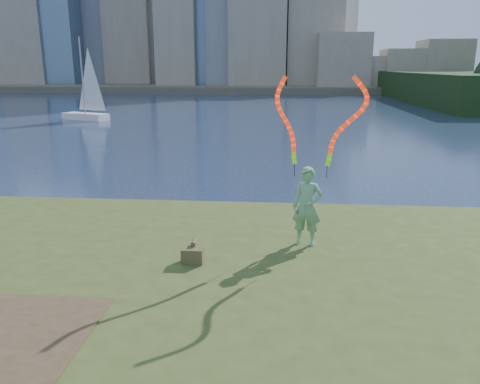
{
  "coord_description": "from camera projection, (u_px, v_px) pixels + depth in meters",
  "views": [
    {
      "loc": [
        2.32,
        -9.23,
        4.93
      ],
      "look_at": [
        1.48,
        1.0,
        2.15
      ],
      "focal_mm": 35.0,
      "sensor_mm": 36.0,
      "label": 1
    }
  ],
  "objects": [
    {
      "name": "woman_with_ribbons",
      "position": [
        308.0,
        188.0,
        10.84
      ],
      "size": [
        2.11,
        0.65,
        4.23
      ],
      "rotation": [
        0.0,
        0.0,
        -0.21
      ],
      "color": "#187E26",
      "rests_on": "grassy_knoll"
    },
    {
      "name": "far_shore",
      "position": [
        269.0,
        86.0,
        101.58
      ],
      "size": [
        320.0,
        40.0,
        1.2
      ],
      "primitive_type": "cube",
      "color": "#504B3B",
      "rests_on": "ground"
    },
    {
      "name": "grassy_knoll",
      "position": [
        139.0,
        341.0,
        8.05
      ],
      "size": [
        20.0,
        18.0,
        0.8
      ],
      "color": "#3B4B1A",
      "rests_on": "ground"
    },
    {
      "name": "ground",
      "position": [
        170.0,
        296.0,
        10.35
      ],
      "size": [
        320.0,
        320.0,
        0.0
      ],
      "primitive_type": "plane",
      "color": "#1B2944",
      "rests_on": "ground"
    },
    {
      "name": "sailboat",
      "position": [
        87.0,
        106.0,
        43.62
      ],
      "size": [
        4.88,
        3.21,
        7.51
      ],
      "rotation": [
        0.0,
        0.0,
        -0.4
      ],
      "color": "white",
      "rests_on": "ground"
    },
    {
      "name": "canvas_bag",
      "position": [
        193.0,
        254.0,
        10.11
      ],
      "size": [
        0.46,
        0.53,
        0.44
      ],
      "rotation": [
        0.0,
        0.0,
        0.0
      ],
      "color": "#474724",
      "rests_on": "grassy_knoll"
    }
  ]
}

